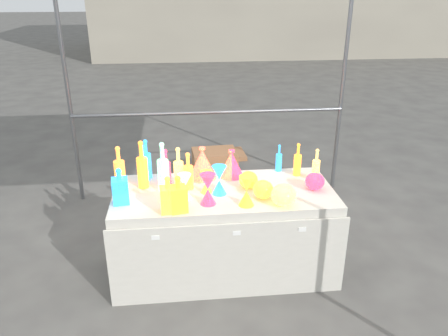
{
  "coord_description": "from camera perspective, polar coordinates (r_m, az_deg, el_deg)",
  "views": [
    {
      "loc": [
        -0.34,
        -3.2,
        2.31
      ],
      "look_at": [
        0.0,
        0.0,
        0.95
      ],
      "focal_mm": 35.0,
      "sensor_mm": 36.0,
      "label": 1
    }
  ],
  "objects": [
    {
      "name": "bottle_4",
      "position": [
        3.6,
        -5.96,
        0.12
      ],
      "size": [
        0.11,
        0.11,
        0.35
      ],
      "primitive_type": null,
      "rotation": [
        0.0,
        0.0,
        0.42
      ],
      "color": "#147E70",
      "rests_on": "display_table"
    },
    {
      "name": "lampshade_0",
      "position": [
        3.79,
        0.93,
        0.62
      ],
      "size": [
        0.22,
        0.22,
        0.25
      ],
      "primitive_type": null,
      "rotation": [
        0.0,
        0.0,
        0.07
      ],
      "color": "yellow",
      "rests_on": "display_table"
    },
    {
      "name": "cardboard_box_flat",
      "position": [
        6.33,
        -0.21,
        1.74
      ],
      "size": [
        0.67,
        0.5,
        0.06
      ],
      "primitive_type": "cube",
      "rotation": [
        0.0,
        0.0,
        0.06
      ],
      "color": "#AE764E",
      "rests_on": "ground"
    },
    {
      "name": "bottle_5",
      "position": [
        3.53,
        -7.98,
        0.14
      ],
      "size": [
        0.12,
        0.12,
        0.42
      ],
      "primitive_type": null,
      "rotation": [
        0.0,
        0.0,
        0.35
      ],
      "color": "#DA2B89",
      "rests_on": "display_table"
    },
    {
      "name": "bottle_2",
      "position": [
        3.62,
        -10.65,
        0.47
      ],
      "size": [
        0.1,
        0.1,
        0.41
      ],
      "primitive_type": null,
      "rotation": [
        0.0,
        0.0,
        0.15
      ],
      "color": "yellow",
      "rests_on": "display_table"
    },
    {
      "name": "globe_3",
      "position": [
        3.65,
        11.77,
        -1.84
      ],
      "size": [
        0.17,
        0.17,
        0.13
      ],
      "primitive_type": null,
      "rotation": [
        0.0,
        0.0,
        -0.05
      ],
      "color": "#2038BE",
      "rests_on": "display_table"
    },
    {
      "name": "bottle_9",
      "position": [
        3.86,
        9.6,
        1.12
      ],
      "size": [
        0.09,
        0.09,
        0.3
      ],
      "primitive_type": null,
      "rotation": [
        0.0,
        0.0,
        -0.37
      ],
      "color": "yellow",
      "rests_on": "display_table"
    },
    {
      "name": "globe_0",
      "position": [
        3.45,
        5.12,
        -2.92
      ],
      "size": [
        0.21,
        0.21,
        0.13
      ],
      "primitive_type": null,
      "rotation": [
        0.0,
        0.0,
        0.32
      ],
      "color": "#BB1132",
      "rests_on": "display_table"
    },
    {
      "name": "hourglass_3",
      "position": [
        3.41,
        -5.15,
        -2.45
      ],
      "size": [
        0.11,
        0.11,
        0.21
      ],
      "primitive_type": null,
      "rotation": [
        0.0,
        0.0,
        0.01
      ],
      "color": "#DA2B89",
      "rests_on": "display_table"
    },
    {
      "name": "decanter_1",
      "position": [
        3.22,
        -5.99,
        -3.34
      ],
      "size": [
        0.14,
        0.14,
        0.29
      ],
      "primitive_type": null,
      "rotation": [
        0.0,
        0.0,
        0.19
      ],
      "color": "yellow",
      "rests_on": "display_table"
    },
    {
      "name": "hourglass_1",
      "position": [
        3.32,
        -2.12,
        -2.79
      ],
      "size": [
        0.12,
        0.12,
        0.25
      ],
      "primitive_type": null,
      "rotation": [
        0.0,
        0.0,
        -0.01
      ],
      "color": "#2038BE",
      "rests_on": "display_table"
    },
    {
      "name": "hourglass_0",
      "position": [
        3.3,
        2.96,
        -3.0
      ],
      "size": [
        0.14,
        0.14,
        0.24
      ],
      "primitive_type": null,
      "rotation": [
        0.0,
        0.0,
        -0.23
      ],
      "color": "yellow",
      "rests_on": "display_table"
    },
    {
      "name": "lampshade_1",
      "position": [
        3.77,
        -2.84,
        0.71
      ],
      "size": [
        0.27,
        0.27,
        0.28
      ],
      "primitive_type": null,
      "rotation": [
        0.0,
        0.0,
        0.12
      ],
      "color": "yellow",
      "rests_on": "display_table"
    },
    {
      "name": "ground",
      "position": [
        3.97,
        -0.0,
        -12.75
      ],
      "size": [
        80.0,
        80.0,
        0.0
      ],
      "primitive_type": "plane",
      "color": "slate",
      "rests_on": "ground"
    },
    {
      "name": "bottle_6",
      "position": [
        3.56,
        -4.69,
        -0.37
      ],
      "size": [
        0.09,
        0.09,
        0.32
      ],
      "primitive_type": null,
      "rotation": [
        0.0,
        0.0,
        -0.05
      ],
      "color": "#BB1132",
      "rests_on": "display_table"
    },
    {
      "name": "hourglass_4",
      "position": [
        3.51,
        -2.31,
        -1.81
      ],
      "size": [
        0.12,
        0.12,
        0.19
      ],
      "primitive_type": null,
      "rotation": [
        0.0,
        0.0,
        -0.34
      ],
      "color": "#BB1132",
      "rests_on": "display_table"
    },
    {
      "name": "bottle_11",
      "position": [
        3.79,
        11.95,
        0.41
      ],
      "size": [
        0.08,
        0.08,
        0.29
      ],
      "primitive_type": null,
      "rotation": [
        0.0,
        0.0,
        0.33
      ],
      "color": "#147E70",
      "rests_on": "display_table"
    },
    {
      "name": "globe_1",
      "position": [
        3.35,
        7.8,
        -3.66
      ],
      "size": [
        0.23,
        0.23,
        0.15
      ],
      "primitive_type": null,
      "rotation": [
        0.0,
        0.0,
        -0.21
      ],
      "color": "#147E70",
      "rests_on": "display_table"
    },
    {
      "name": "hourglass_5",
      "position": [
        3.48,
        -0.63,
        -1.59
      ],
      "size": [
        0.15,
        0.15,
        0.24
      ],
      "primitive_type": null,
      "rotation": [
        0.0,
        0.0,
        0.24
      ],
      "color": "#18842C",
      "rests_on": "display_table"
    },
    {
      "name": "bottle_1",
      "position": [
        3.81,
        -10.1,
        1.19
      ],
      "size": [
        0.1,
        0.1,
        0.35
      ],
      "primitive_type": null,
      "rotation": [
        0.0,
        0.0,
        0.23
      ],
      "color": "#18842C",
      "rests_on": "display_table"
    },
    {
      "name": "decanter_0",
      "position": [
        3.22,
        -7.31,
        -3.41
      ],
      "size": [
        0.13,
        0.13,
        0.28
      ],
      "primitive_type": null,
      "rotation": [
        0.0,
        0.0,
        0.08
      ],
      "color": "#BB1132",
      "rests_on": "display_table"
    },
    {
      "name": "bottle_0",
      "position": [
        3.7,
        -13.53,
        0.22
      ],
      "size": [
        0.12,
        0.12,
        0.35
      ],
      "primitive_type": null,
      "rotation": [
        0.0,
        0.0,
        -0.38
      ],
      "color": "#BB1132",
      "rests_on": "display_table"
    },
    {
      "name": "lampshade_2",
      "position": [
        3.79,
        1.04,
        0.63
      ],
      "size": [
        0.23,
        0.23,
        0.25
      ],
      "primitive_type": null,
      "rotation": [
        0.0,
        0.0,
        0.09
      ],
      "color": "#2038BE",
      "rests_on": "display_table"
    },
    {
      "name": "display_table",
      "position": [
        3.75,
        0.02,
        -8.19
      ],
      "size": [
        1.84,
        0.83,
        0.75
      ],
      "color": "silver",
      "rests_on": "ground"
    },
    {
      "name": "globe_2",
      "position": [
        3.61,
        3.21,
        -1.65
      ],
      "size": [
        0.19,
        0.19,
        0.13
      ],
      "primitive_type": null,
      "rotation": [
        0.0,
        0.0,
        0.26
      ],
      "color": "yellow",
      "rests_on": "display_table"
    },
    {
      "name": "bottle_3",
      "position": [
        3.66,
        -7.6,
        0.14
      ],
      "size": [
        0.1,
        0.1,
        0.31
      ],
      "primitive_type": null,
      "rotation": [
        0.0,
        0.0,
        -0.33
      ],
      "color": "#2038BE",
      "rests_on": "display_table"
    },
    {
      "name": "decanter_2",
      "position": [
        3.42,
        -13.44,
        -2.26
      ],
      "size": [
        0.14,
        0.14,
        0.29
      ],
      "primitive_type": null,
      "rotation": [
        0.0,
        0.0,
        0.13
      ],
      "color": "#18842C",
      "rests_on": "display_table"
    },
    {
      "name": "bottle_8",
      "position": [
        3.94,
        7.19,
        1.33
      ],
      "size": [
        0.07,
        0.07,
        0.25
      ],
      "primitive_type": null,
      "rotation": [
        0.0,
        0.0,
        -0.19
      ],
      "color": "#18842C",
      "rests_on": "display_table"
    },
    {
      "name": "cardboard_box_closed",
      "position": [
        5.51,
        -1.23,
        0.33
      ],
      "size": [
        0.56,
        0.42,
        0.39
      ],
      "primitive_type": "cube",
      "rotation": [
        0.0,
        0.0,
        0.06
      ],
      "color": "#AE764E",
      "rests_on": "ground"
    },
    {
      "name": "bottle_7",
      "position": [
        3.76,
        -10.33,
        0.68
      ],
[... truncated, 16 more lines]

